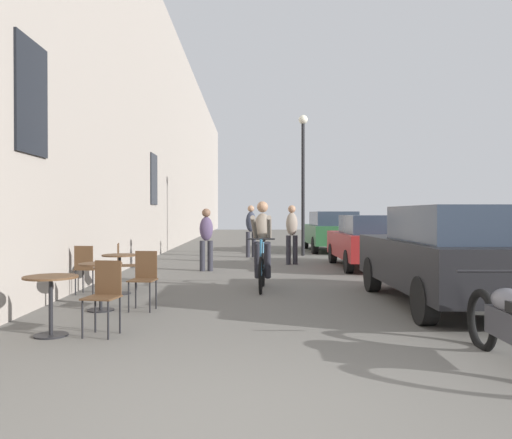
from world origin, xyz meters
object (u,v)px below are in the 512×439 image
cafe_chair_far_toward_wall (124,263)px  cafe_table_near (51,293)px  parked_car_nearest (449,255)px  cafe_table_far (120,265)px  cafe_chair_far_toward_street (86,266)px  cafe_chair_near_toward_street (104,292)px  cafe_chair_mid_toward_street (144,276)px  street_lamp (303,167)px  pedestrian_mid (292,231)px  pedestrian_far (251,228)px  cafe_table_mid (101,276)px  parked_car_third (331,231)px  cyclist_on_bicycle (262,247)px  pedestrian_near (206,236)px  parked_car_second (369,241)px

cafe_chair_far_toward_wall → cafe_table_near: bearing=-88.9°
cafe_chair_far_toward_wall → parked_car_nearest: bearing=-19.3°
cafe_table_far → cafe_chair_far_toward_wall: bearing=96.9°
cafe_chair_far_toward_street → cafe_chair_near_toward_street: bearing=-68.8°
cafe_table_near → cafe_chair_near_toward_street: (0.62, 0.07, -0.00)m
cafe_chair_mid_toward_street → street_lamp: size_ratio=0.18×
cafe_chair_mid_toward_street → cafe_chair_far_toward_wall: (-0.84, 2.17, 0.00)m
pedestrian_mid → pedestrian_far: pedestrian_far is taller
pedestrian_far → cafe_table_near: bearing=-102.1°
cafe_table_mid → parked_car_third: bearing=66.4°
cafe_chair_near_toward_street → cafe_table_mid: cafe_chair_near_toward_street is taller
pedestrian_mid → parked_car_third: 5.57m
parked_car_third → cyclist_on_bicycle: bearing=-106.1°
pedestrian_far → pedestrian_near: bearing=-105.3°
cafe_table_far → pedestrian_near: 4.01m
parked_car_nearest → cafe_table_mid: bearing=-177.0°
parked_car_second → cafe_chair_far_toward_street: bearing=-143.7°
parked_car_nearest → cafe_chair_near_toward_street: bearing=-159.5°
cafe_table_mid → street_lamp: size_ratio=0.15×
cafe_table_far → parked_car_second: 7.12m
cafe_table_mid → parked_car_third: parked_car_third is taller
cafe_chair_far_toward_street → pedestrian_near: pedestrian_near is taller
cafe_chair_far_toward_wall → parked_car_nearest: parked_car_nearest is taller
pedestrian_mid → cafe_chair_mid_toward_street: bearing=-111.8°
cyclist_on_bicycle → pedestrian_mid: (0.96, 4.81, 0.15)m
cyclist_on_bicycle → parked_car_nearest: bearing=-34.7°
parked_car_nearest → parked_car_third: size_ratio=1.02×
pedestrian_mid → cafe_chair_far_toward_wall: bearing=-126.9°
parked_car_second → cafe_table_far: bearing=-141.4°
cafe_chair_near_toward_street → parked_car_second: parked_car_second is taller
cafe_chair_far_toward_wall → pedestrian_near: 3.46m
cafe_table_mid → cafe_chair_far_toward_street: 1.71m
cafe_table_mid → cafe_chair_mid_toward_street: 0.65m
cafe_table_far → street_lamp: (4.21, 8.63, 2.59)m
cyclist_on_bicycle → parked_car_nearest: 3.53m
street_lamp → parked_car_third: 3.37m
pedestrian_mid → parked_car_third: pedestrian_mid is taller
cyclist_on_bicycle → pedestrian_far: 7.28m
cafe_table_far → cyclist_on_bicycle: 2.72m
cafe_table_near → cafe_table_far: bearing=89.9°
pedestrian_far → street_lamp: size_ratio=0.36×
cafe_chair_near_toward_street → cyclist_on_bicycle: 4.35m
cafe_chair_near_toward_street → parked_car_nearest: (4.90, 1.83, 0.30)m
cafe_table_far → pedestrian_far: pedestrian_far is taller
cafe_table_far → cafe_chair_far_toward_wall: (-0.07, 0.61, -0.00)m
cafe_table_far → pedestrian_mid: pedestrian_mid is taller
cafe_chair_far_toward_wall → cyclist_on_bicycle: 2.71m
cafe_table_mid → cafe_chair_far_toward_street: (-0.71, 1.55, -0.00)m
cafe_chair_mid_toward_street → parked_car_second: (4.80, 6.00, 0.22)m
cyclist_on_bicycle → cafe_chair_far_toward_wall: bearing=-178.9°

